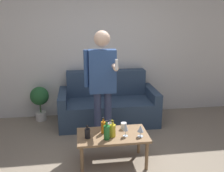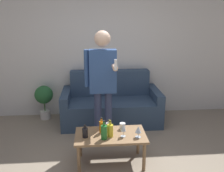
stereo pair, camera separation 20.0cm
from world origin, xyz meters
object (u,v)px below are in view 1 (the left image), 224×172
Objects in this scene: bottle_orange at (103,127)px; coffee_table at (113,138)px; couch at (108,105)px; person_standing_front at (102,79)px.

coffee_table is at bearing -27.79° from bottle_orange.
couch is 1.02× the size of person_standing_front.
bottle_orange is at bearing -94.73° from person_standing_front.
couch is at bearing 77.43° from person_standing_front.
bottle_orange is 0.71m from person_standing_front.
coffee_table is (-0.11, -1.38, 0.05)m from couch.
bottle_orange is 0.13× the size of person_standing_front.
bottle_orange reaches higher than coffee_table.
couch is 8.14× the size of bottle_orange.
person_standing_front reaches higher than couch.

